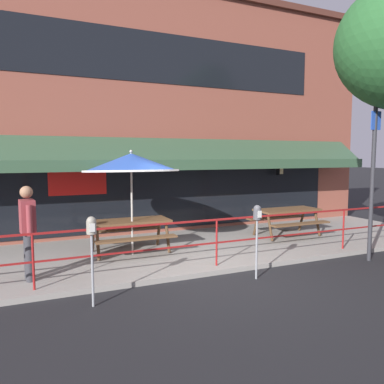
# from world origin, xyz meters

# --- Properties ---
(ground_plane) EXTENTS (120.00, 120.00, 0.00)m
(ground_plane) POSITION_xyz_m (0.00, 0.00, 0.00)
(ground_plane) COLOR black
(patio_deck) EXTENTS (15.00, 4.00, 0.10)m
(patio_deck) POSITION_xyz_m (0.00, 2.00, 0.05)
(patio_deck) COLOR gray
(patio_deck) RESTS_ON ground
(restaurant_building) EXTENTS (15.00, 1.60, 7.29)m
(restaurant_building) POSITION_xyz_m (0.00, 4.22, 3.62)
(restaurant_building) COLOR brown
(restaurant_building) RESTS_ON ground
(patio_railing) EXTENTS (13.84, 0.04, 0.97)m
(patio_railing) POSITION_xyz_m (0.00, 0.30, 0.80)
(patio_railing) COLOR maroon
(patio_railing) RESTS_ON patio_deck
(picnic_table_left) EXTENTS (1.80, 1.42, 0.76)m
(picnic_table_left) POSITION_xyz_m (-1.35, 2.03, 0.71)
(picnic_table_left) COLOR brown
(picnic_table_left) RESTS_ON patio_deck
(picnic_table_centre) EXTENTS (1.80, 1.42, 0.76)m
(picnic_table_centre) POSITION_xyz_m (3.13, 2.03, 0.71)
(picnic_table_centre) COLOR brown
(picnic_table_centre) RESTS_ON patio_deck
(patio_umbrella_left) EXTENTS (2.14, 2.14, 2.38)m
(patio_umbrella_left) POSITION_xyz_m (-1.35, 1.85, 2.18)
(patio_umbrella_left) COLOR #B7B2A8
(patio_umbrella_left) RESTS_ON patio_deck
(pedestrian_walking) EXTENTS (0.28, 0.62, 1.71)m
(pedestrian_walking) POSITION_xyz_m (-3.51, 0.88, 1.06)
(pedestrian_walking) COLOR #333338
(pedestrian_walking) RESTS_ON patio_deck
(parking_meter_near) EXTENTS (0.15, 0.16, 1.42)m
(parking_meter_near) POSITION_xyz_m (-2.62, -0.57, 1.15)
(parking_meter_near) COLOR gray
(parking_meter_near) RESTS_ON ground
(parking_meter_far) EXTENTS (0.15, 0.16, 1.42)m
(parking_meter_far) POSITION_xyz_m (0.44, -0.49, 1.15)
(parking_meter_far) COLOR gray
(parking_meter_far) RESTS_ON ground
(street_sign_pole) EXTENTS (0.28, 0.09, 4.31)m
(street_sign_pole) POSITION_xyz_m (3.46, -0.45, 2.21)
(street_sign_pole) COLOR #2D2D33
(street_sign_pole) RESTS_ON ground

